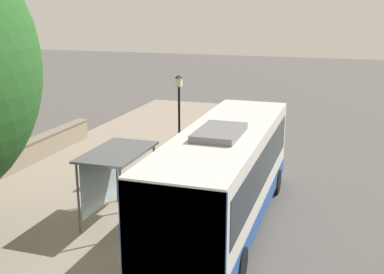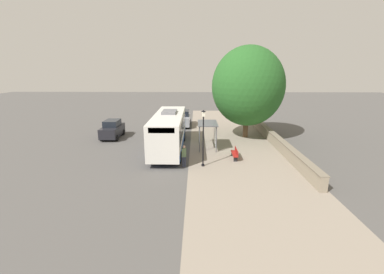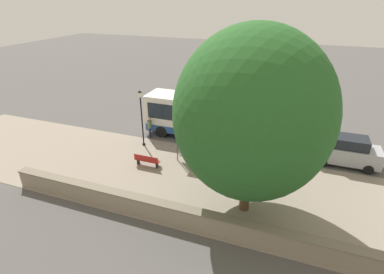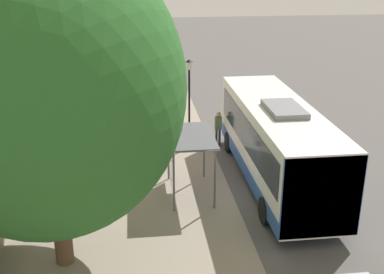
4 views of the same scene
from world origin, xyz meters
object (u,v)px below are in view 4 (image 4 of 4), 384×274
(street_lamp_near, at_px, (189,97))
(bus, at_px, (276,141))
(pedestrian, at_px, (218,126))
(bench, at_px, (133,156))
(bus_shelter, at_px, (186,145))
(shade_tree, at_px, (46,89))

(street_lamp_near, bearing_deg, bus, -54.12)
(street_lamp_near, bearing_deg, pedestrian, 7.61)
(bus, bearing_deg, street_lamp_near, 125.88)
(bus, xyz_separation_m, street_lamp_near, (-3.12, 4.31, 0.79))
(pedestrian, bearing_deg, bench, -155.11)
(bus_shelter, distance_m, street_lamp_near, 4.94)
(street_lamp_near, bearing_deg, bench, -147.39)
(bench, distance_m, street_lamp_near, 3.98)
(street_lamp_near, height_order, shade_tree, shade_tree)
(bus_shelter, relative_size, street_lamp_near, 0.68)
(bus, height_order, shade_tree, shade_tree)
(bus, height_order, bench, bus)
(bench, bearing_deg, street_lamp_near, 32.61)
(bus, bearing_deg, pedestrian, 109.87)
(pedestrian, height_order, street_lamp_near, street_lamp_near)
(bench, height_order, street_lamp_near, street_lamp_near)
(street_lamp_near, distance_m, shade_tree, 10.77)
(bus_shelter, height_order, street_lamp_near, street_lamp_near)
(bus, relative_size, bench, 5.62)
(bus, height_order, bus_shelter, bus)
(bus_shelter, distance_m, pedestrian, 5.61)
(street_lamp_near, relative_size, shade_tree, 0.45)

